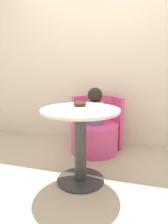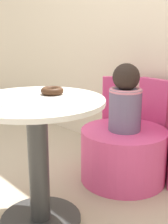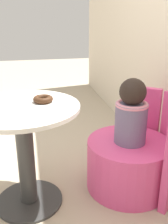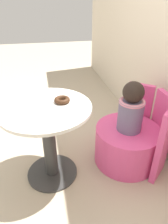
% 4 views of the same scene
% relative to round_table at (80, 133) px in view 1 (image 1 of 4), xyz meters
% --- Properties ---
extents(ground_plane, '(12.00, 12.00, 0.00)m').
position_rel_round_table_xyz_m(ground_plane, '(-0.05, 0.02, -0.47)').
color(ground_plane, '#B7A88E').
extents(back_wall, '(6.00, 0.06, 2.40)m').
position_rel_round_table_xyz_m(back_wall, '(-0.05, 1.15, 0.73)').
color(back_wall, beige).
rests_on(back_wall, ground_plane).
extents(round_table, '(0.70, 0.70, 0.69)m').
position_rel_round_table_xyz_m(round_table, '(0.00, 0.00, 0.00)').
color(round_table, '#333333').
rests_on(round_table, ground_plane).
extents(tub_chair, '(0.59, 0.59, 0.37)m').
position_rel_round_table_xyz_m(tub_chair, '(-0.03, 0.71, -0.29)').
color(tub_chair, '#E54C8C').
rests_on(tub_chair, ground_plane).
extents(booth_backrest, '(0.69, 0.25, 0.68)m').
position_rel_round_table_xyz_m(booth_backrest, '(-0.03, 0.96, -0.13)').
color(booth_backrest, '#E54C8C').
rests_on(booth_backrest, ground_plane).
extents(child_figure, '(0.22, 0.22, 0.45)m').
position_rel_round_table_xyz_m(child_figure, '(-0.03, 0.71, 0.11)').
color(child_figure, slate).
rests_on(child_figure, tub_chair).
extents(donut, '(0.12, 0.12, 0.04)m').
position_rel_round_table_xyz_m(donut, '(-0.04, 0.13, 0.24)').
color(donut, '#3D2314').
rests_on(donut, round_table).
extents(paper_napkin, '(0.12, 0.12, 0.01)m').
position_rel_round_table_xyz_m(paper_napkin, '(-0.01, -0.15, 0.23)').
color(paper_napkin, white).
rests_on(paper_napkin, round_table).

